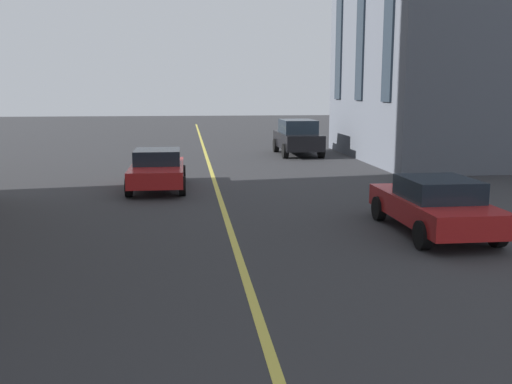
% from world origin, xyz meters
% --- Properties ---
extents(lane_centre_line, '(80.00, 0.16, 0.01)m').
position_xyz_m(lane_centre_line, '(20.00, 0.00, 0.00)').
color(lane_centre_line, '#D8C64C').
rests_on(lane_centre_line, ground_plane).
extents(car_red_trailing, '(4.40, 1.95, 1.37)m').
position_xyz_m(car_red_trailing, '(13.25, -4.90, 0.70)').
color(car_red_trailing, '#B21E1E').
rests_on(car_red_trailing, ground_plane).
extents(car_black_far, '(4.70, 2.14, 1.88)m').
position_xyz_m(car_black_far, '(30.66, -4.90, 0.97)').
color(car_black_far, black).
rests_on(car_black_far, ground_plane).
extents(car_red_mid, '(4.40, 1.95, 1.37)m').
position_xyz_m(car_red_mid, '(20.56, 2.06, 0.70)').
color(car_red_mid, '#B21E1E').
rests_on(car_red_mid, ground_plane).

